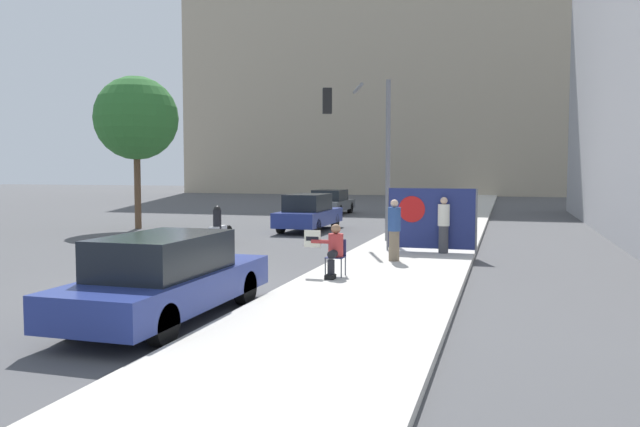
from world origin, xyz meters
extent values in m
plane|color=#4F4F51|center=(0.00, 0.00, 0.00)|extent=(160.00, 160.00, 0.00)
cube|color=beige|center=(4.00, 15.00, 0.07)|extent=(3.59, 90.00, 0.15)
cylinder|color=#474C56|center=(2.78, 1.48, 0.36)|extent=(0.03, 0.03, 0.42)
cylinder|color=#474C56|center=(3.15, 1.48, 0.36)|extent=(0.03, 0.03, 0.42)
cylinder|color=#474C56|center=(2.78, 1.85, 0.36)|extent=(0.03, 0.03, 0.42)
cylinder|color=#474C56|center=(3.15, 1.85, 0.36)|extent=(0.03, 0.03, 0.42)
cube|color=navy|center=(2.96, 1.67, 0.58)|extent=(0.40, 0.40, 0.02)
cube|color=navy|center=(2.96, 1.86, 0.78)|extent=(0.40, 0.02, 0.38)
cylinder|color=black|center=(2.96, 1.51, 0.68)|extent=(0.18, 0.42, 0.18)
cylinder|color=black|center=(2.96, 1.30, 0.36)|extent=(0.16, 0.16, 0.42)
cube|color=black|center=(2.96, 1.24, 0.20)|extent=(0.20, 0.28, 0.10)
cylinder|color=#B23333|center=(2.96, 1.70, 0.85)|extent=(0.34, 0.34, 0.52)
sphere|color=#936B4C|center=(2.96, 1.70, 1.22)|extent=(0.22, 0.22, 0.22)
cylinder|color=#B23333|center=(2.63, 1.62, 0.93)|extent=(0.45, 0.09, 0.09)
cube|color=#EAE5C6|center=(2.43, 1.62, 0.99)|extent=(0.39, 0.02, 0.39)
cube|color=black|center=(2.43, 1.60, 0.99)|extent=(0.30, 0.01, 0.09)
cylinder|color=#756651|center=(3.82, 4.39, 0.54)|extent=(0.28, 0.28, 0.79)
cylinder|color=navy|center=(3.82, 4.39, 1.25)|extent=(0.34, 0.34, 0.63)
sphere|color=beige|center=(3.82, 4.39, 1.67)|extent=(0.21, 0.21, 0.21)
cylinder|color=#424247|center=(4.92, 6.33, 0.54)|extent=(0.28, 0.28, 0.79)
cylinder|color=silver|center=(4.92, 6.33, 1.25)|extent=(0.34, 0.34, 0.62)
sphere|color=beige|center=(4.92, 6.33, 1.67)|extent=(0.21, 0.21, 0.21)
cylinder|color=slate|center=(3.26, 6.47, 1.08)|extent=(0.06, 0.06, 1.86)
cylinder|color=slate|center=(5.83, 6.47, 1.08)|extent=(0.06, 0.06, 1.86)
cube|color=navy|center=(4.54, 6.47, 1.13)|extent=(2.57, 0.02, 1.76)
cylinder|color=red|center=(3.98, 6.45, 1.40)|extent=(0.78, 0.01, 0.78)
cylinder|color=slate|center=(2.79, 9.01, 2.86)|extent=(0.16, 0.16, 5.41)
cylinder|color=slate|center=(1.82, 8.66, 5.26)|extent=(0.81, 1.97, 0.11)
cube|color=black|center=(0.86, 8.31, 4.84)|extent=(0.38, 0.38, 0.84)
sphere|color=green|center=(0.86, 8.31, 4.56)|extent=(0.18, 0.18, 0.18)
cube|color=navy|center=(1.18, -2.53, 0.55)|extent=(1.72, 4.77, 0.55)
cube|color=black|center=(1.18, -2.72, 1.15)|extent=(1.48, 2.48, 0.65)
cylinder|color=black|center=(0.43, -1.05, 0.32)|extent=(0.22, 0.64, 0.64)
cylinder|color=black|center=(1.93, -1.05, 0.32)|extent=(0.22, 0.64, 0.64)
cylinder|color=black|center=(0.43, -4.01, 0.32)|extent=(0.22, 0.64, 0.64)
cylinder|color=black|center=(1.93, -4.01, 0.32)|extent=(0.22, 0.64, 0.64)
cube|color=navy|center=(-1.27, 12.97, 0.57)|extent=(1.71, 4.54, 0.60)
cube|color=black|center=(-1.27, 12.79, 1.21)|extent=(1.47, 2.36, 0.68)
cylinder|color=black|center=(-2.01, 14.38, 0.32)|extent=(0.22, 0.64, 0.64)
cylinder|color=black|center=(-0.53, 14.38, 0.32)|extent=(0.22, 0.64, 0.64)
cylinder|color=black|center=(-2.01, 11.57, 0.32)|extent=(0.22, 0.64, 0.64)
cylinder|color=black|center=(-0.53, 11.57, 0.32)|extent=(0.22, 0.64, 0.64)
cube|color=#565B60|center=(-3.07, 22.77, 0.53)|extent=(1.89, 4.15, 0.52)
cube|color=black|center=(-3.07, 22.61, 1.11)|extent=(1.62, 2.16, 0.62)
cylinder|color=black|center=(-3.91, 24.06, 0.32)|extent=(0.22, 0.64, 0.64)
cylinder|color=black|center=(-2.24, 24.06, 0.32)|extent=(0.22, 0.64, 0.64)
cylinder|color=black|center=(-3.91, 21.49, 0.32)|extent=(0.22, 0.64, 0.64)
cylinder|color=black|center=(-2.24, 21.49, 0.32)|extent=(0.22, 0.64, 0.64)
cube|color=silver|center=(-2.74, 7.39, 0.48)|extent=(0.24, 0.94, 0.32)
cylinder|color=black|center=(-2.74, 7.34, 0.88)|extent=(0.28, 0.28, 0.64)
sphere|color=black|center=(-2.74, 7.34, 1.22)|extent=(0.24, 0.24, 0.24)
cylinder|color=black|center=(-2.74, 8.18, 0.30)|extent=(0.10, 0.60, 0.60)
cylinder|color=black|center=(-2.74, 6.60, 0.30)|extent=(0.10, 0.60, 0.60)
cylinder|color=brown|center=(-8.70, 11.79, 1.76)|extent=(0.28, 0.28, 3.53)
sphere|color=#2D6B2D|center=(-8.70, 11.79, 4.78)|extent=(3.59, 3.59, 3.59)
camera|label=1|loc=(6.64, -11.82, 2.54)|focal=35.00mm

